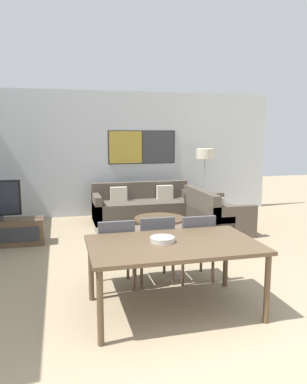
% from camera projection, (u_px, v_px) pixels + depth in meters
% --- Properties ---
extents(ground_plane, '(24.00, 24.00, 0.00)m').
position_uv_depth(ground_plane, '(243.00, 365.00, 3.06)').
color(ground_plane, '#9E896B').
extents(wall_back, '(7.24, 0.09, 2.80)m').
position_uv_depth(wall_back, '(122.00, 154.00, 8.56)').
color(wall_back, silver).
rests_on(wall_back, ground_plane).
extents(area_rug, '(2.25, 1.84, 0.01)m').
position_uv_depth(area_rug, '(160.00, 236.00, 6.89)').
color(area_rug, '#706051').
rests_on(area_rug, ground_plane).
extents(sofa_main, '(2.17, 0.86, 0.79)m').
position_uv_depth(sofa_main, '(143.00, 207.00, 8.18)').
color(sofa_main, '#51473D').
rests_on(sofa_main, ground_plane).
extents(sofa_side, '(0.86, 1.55, 0.79)m').
position_uv_depth(sofa_side, '(214.00, 216.00, 7.31)').
color(sofa_side, '#51473D').
rests_on(sofa_side, ground_plane).
extents(coffee_table, '(0.92, 0.92, 0.34)m').
position_uv_depth(coffee_table, '(160.00, 222.00, 6.85)').
color(coffee_table, brown).
rests_on(coffee_table, ground_plane).
extents(dining_table, '(1.76, 1.07, 0.75)m').
position_uv_depth(dining_table, '(174.00, 249.00, 3.89)').
color(dining_table, brown).
rests_on(dining_table, ground_plane).
extents(dining_chair_left, '(0.46, 0.46, 0.87)m').
position_uv_depth(dining_chair_left, '(115.00, 248.00, 4.48)').
color(dining_chair_left, '#4C4C51').
rests_on(dining_chair_left, ground_plane).
extents(dining_chair_centre, '(0.46, 0.46, 0.87)m').
position_uv_depth(dining_chair_centre, '(155.00, 244.00, 4.67)').
color(dining_chair_centre, '#4C4C51').
rests_on(dining_chair_centre, ground_plane).
extents(dining_chair_right, '(0.46, 0.46, 0.87)m').
position_uv_depth(dining_chair_right, '(195.00, 242.00, 4.73)').
color(dining_chair_right, '#4C4C51').
rests_on(dining_chair_right, ground_plane).
extents(fruit_bowl, '(0.26, 0.26, 0.06)m').
position_uv_depth(fruit_bowl, '(162.00, 239.00, 3.90)').
color(fruit_bowl, '#B7B2A8').
rests_on(fruit_bowl, dining_table).
extents(floor_lamp, '(0.39, 0.39, 1.53)m').
position_uv_depth(floor_lamp, '(205.00, 158.00, 8.35)').
color(floor_lamp, '#2D2D33').
rests_on(floor_lamp, ground_plane).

